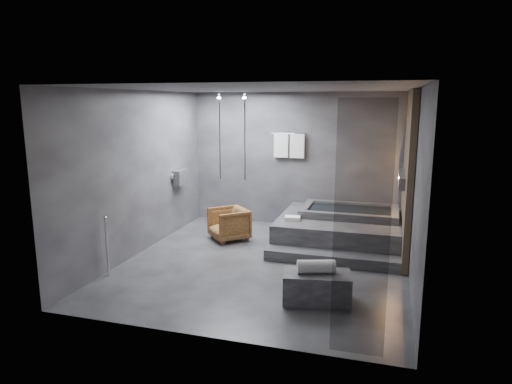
% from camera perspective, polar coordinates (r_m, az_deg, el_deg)
% --- Properties ---
extents(room, '(5.00, 5.04, 2.82)m').
position_cam_1_polar(room, '(7.32, 4.68, 4.33)').
color(room, '#29292B').
rests_on(room, ground).
extents(tub_deck, '(2.20, 2.00, 0.50)m').
position_cam_1_polar(tub_deck, '(8.69, 10.41, -4.67)').
color(tub_deck, '#2D2D2F').
rests_on(tub_deck, ground).
extents(tub_step, '(2.20, 0.36, 0.18)m').
position_cam_1_polar(tub_step, '(7.62, 9.40, -8.20)').
color(tub_step, '#2D2D2F').
rests_on(tub_step, ground).
extents(concrete_bench, '(0.95, 0.63, 0.40)m').
position_cam_1_polar(concrete_bench, '(6.21, 7.61, -11.70)').
color(concrete_bench, '#353537').
rests_on(concrete_bench, ground).
extents(driftwood_chair, '(0.94, 0.93, 0.61)m').
position_cam_1_polar(driftwood_chair, '(8.75, -3.42, -4.02)').
color(driftwood_chair, '#472911').
rests_on(driftwood_chair, ground).
extents(rolled_towel, '(0.53, 0.32, 0.18)m').
position_cam_1_polar(rolled_towel, '(6.11, 7.52, -9.22)').
color(rolled_towel, white).
rests_on(rolled_towel, concrete_bench).
extents(deck_towel, '(0.30, 0.24, 0.07)m').
position_cam_1_polar(deck_towel, '(8.25, 4.57, -3.31)').
color(deck_towel, white).
rests_on(deck_towel, tub_deck).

